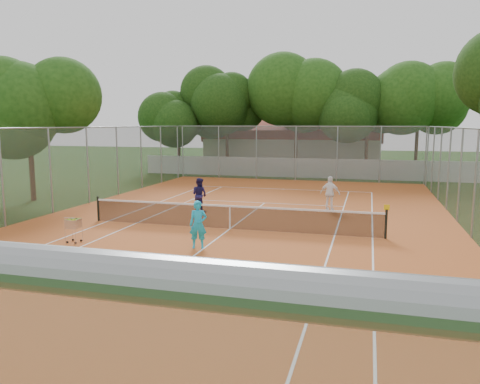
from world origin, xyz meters
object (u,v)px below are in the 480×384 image
(player_far_right, at_px, (330,193))
(ball_hopper, at_px, (74,230))
(clubhouse, at_px, (294,144))
(player_far_left, at_px, (199,195))
(tennis_net, at_px, (230,217))
(player_near, at_px, (198,225))

(player_far_right, distance_m, ball_hopper, 11.99)
(clubhouse, bearing_deg, player_far_left, -91.03)
(player_far_left, bearing_deg, clubhouse, -71.97)
(tennis_net, xyz_separation_m, player_near, (-0.20, -3.04, 0.32))
(player_near, relative_size, ball_hopper, 1.73)
(clubhouse, xyz_separation_m, ball_hopper, (-2.68, -32.55, -1.71))
(player_far_left, xyz_separation_m, player_far_right, (5.97, 2.03, 0.02))
(clubhouse, bearing_deg, ball_hopper, -94.70)
(player_far_left, bearing_deg, player_far_right, -142.16)
(tennis_net, bearing_deg, player_near, -93.81)
(player_far_left, distance_m, player_far_right, 6.30)
(clubhouse, relative_size, player_far_left, 10.12)
(player_near, height_order, ball_hopper, player_near)
(player_near, bearing_deg, player_far_left, 94.18)
(player_near, xyz_separation_m, ball_hopper, (-4.47, -0.51, -0.34))
(tennis_net, relative_size, ball_hopper, 12.76)
(player_far_right, bearing_deg, player_far_left, 31.58)
(tennis_net, bearing_deg, player_far_left, 127.85)
(player_near, bearing_deg, tennis_net, 70.36)
(ball_hopper, bearing_deg, clubhouse, 106.71)
(player_near, height_order, player_far_left, player_far_left)
(clubhouse, bearing_deg, tennis_net, -86.05)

